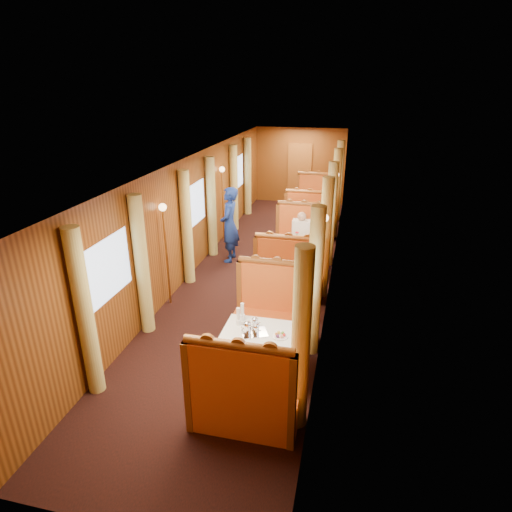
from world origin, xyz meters
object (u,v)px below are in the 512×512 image
(banquette_near_aft, at_px, (274,315))
(fruit_plate, at_px, (280,335))
(tea_tray, at_px, (254,333))
(rose_vase_mid, at_px, (297,235))
(table_near, at_px, (261,354))
(teapot_back, at_px, (255,323))
(rose_vase_far, at_px, (315,194))
(table_far, at_px, (313,213))
(banquette_far_fwd, at_px, (309,222))
(passenger, at_px, (301,232))
(teapot_left, at_px, (247,329))
(table_mid, at_px, (296,259))
(banquette_mid_fwd, at_px, (289,277))
(steward, at_px, (230,225))
(banquette_far_aft, at_px, (316,203))
(banquette_near_fwd, at_px, (243,400))
(banquette_mid_aft, at_px, (302,241))
(teapot_right, at_px, (256,330))

(banquette_near_aft, relative_size, fruit_plate, 6.30)
(tea_tray, xyz_separation_m, rose_vase_mid, (0.08, 3.59, 0.17))
(rose_vase_mid, bearing_deg, table_near, -89.98)
(teapot_back, relative_size, rose_vase_far, 0.40)
(teapot_back, height_order, fruit_plate, teapot_back)
(table_far, distance_m, rose_vase_mid, 3.53)
(banquette_far_fwd, relative_size, passenger, 1.76)
(passenger, bearing_deg, table_near, -90.00)
(teapot_left, bearing_deg, table_mid, 104.95)
(banquette_mid_fwd, bearing_deg, table_mid, 90.00)
(steward, bearing_deg, table_mid, 69.07)
(banquette_near_aft, bearing_deg, teapot_back, -96.55)
(rose_vase_mid, bearing_deg, teapot_back, -91.77)
(table_mid, xyz_separation_m, passenger, (-0.00, 0.72, 0.37))
(banquette_far_aft, distance_m, teapot_back, 7.94)
(table_near, relative_size, banquette_mid_fwd, 0.78)
(banquette_near_fwd, xyz_separation_m, banquette_far_aft, (0.00, 9.03, 0.00))
(table_mid, height_order, table_far, same)
(banquette_far_fwd, distance_m, steward, 2.59)
(table_mid, bearing_deg, passenger, 90.00)
(banquette_mid_fwd, distance_m, teapot_left, 2.63)
(banquette_near_aft, distance_m, teapot_left, 1.20)
(banquette_mid_fwd, bearing_deg, teapot_left, -93.73)
(banquette_mid_fwd, bearing_deg, table_near, -90.00)
(table_near, bearing_deg, banquette_near_aft, 90.00)
(banquette_mid_aft, bearing_deg, banquette_far_fwd, 90.00)
(table_mid, bearing_deg, steward, 162.51)
(table_far, xyz_separation_m, fruit_plate, (0.28, -7.08, 0.39))
(passenger, bearing_deg, table_far, 90.00)
(table_far, xyz_separation_m, banquette_far_aft, (0.00, 1.01, 0.05))
(banquette_mid_fwd, bearing_deg, rose_vase_far, 89.76)
(table_mid, height_order, passenger, passenger)
(banquette_far_aft, height_order, teapot_left, banquette_far_aft)
(rose_vase_far, bearing_deg, table_far, -115.52)
(teapot_back, bearing_deg, banquette_far_aft, 90.93)
(banquette_near_aft, distance_m, passenger, 3.22)
(teapot_left, height_order, teapot_back, teapot_left)
(banquette_far_fwd, bearing_deg, teapot_right, -90.48)
(banquette_near_fwd, relative_size, banquette_mid_aft, 1.00)
(tea_tray, xyz_separation_m, fruit_plate, (0.36, -0.00, 0.01))
(teapot_left, bearing_deg, rose_vase_mid, 104.98)
(table_mid, distance_m, teapot_left, 3.64)
(passenger, bearing_deg, steward, -172.63)
(tea_tray, height_order, teapot_back, teapot_back)
(banquette_mid_fwd, height_order, teapot_back, banquette_mid_fwd)
(tea_tray, relative_size, teapot_right, 2.27)
(banquette_mid_aft, distance_m, passenger, 0.43)
(fruit_plate, xyz_separation_m, passenger, (-0.28, 4.30, -0.03))
(table_mid, bearing_deg, banquette_mid_fwd, -90.00)
(banquette_near_aft, xyz_separation_m, tea_tray, (-0.08, -1.09, 0.33))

